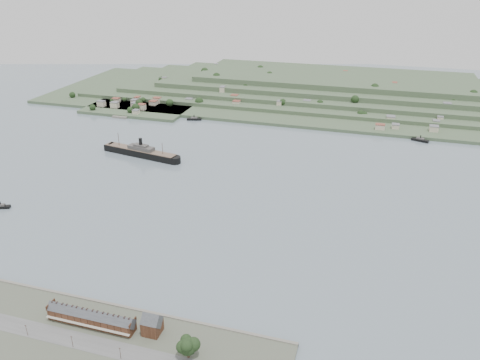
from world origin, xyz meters
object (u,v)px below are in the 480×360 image
(fig_tree, at_px, (188,346))
(gabled_building, at_px, (152,324))
(tugboat, at_px, (1,207))
(terrace_row, at_px, (91,318))
(steamship, at_px, (138,152))

(fig_tree, bearing_deg, gabled_building, 156.63)
(tugboat, bearing_deg, gabled_building, -27.38)
(terrace_row, xyz_separation_m, tugboat, (-160.31, 106.47, -5.14))
(gabled_building, bearing_deg, fig_tree, -23.37)
(terrace_row, height_order, fig_tree, fig_tree)
(fig_tree, bearing_deg, terrace_row, 173.18)
(gabled_building, relative_size, steamship, 0.13)
(steamship, relative_size, tugboat, 6.56)
(steamship, bearing_deg, tugboat, -111.11)
(steamship, bearing_deg, terrace_row, -67.78)
(fig_tree, bearing_deg, tugboat, 153.09)
(steamship, distance_m, tugboat, 157.63)
(gabled_building, xyz_separation_m, tugboat, (-197.81, 102.45, -6.48))
(terrace_row, relative_size, steamship, 0.53)
(terrace_row, bearing_deg, steamship, 112.22)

